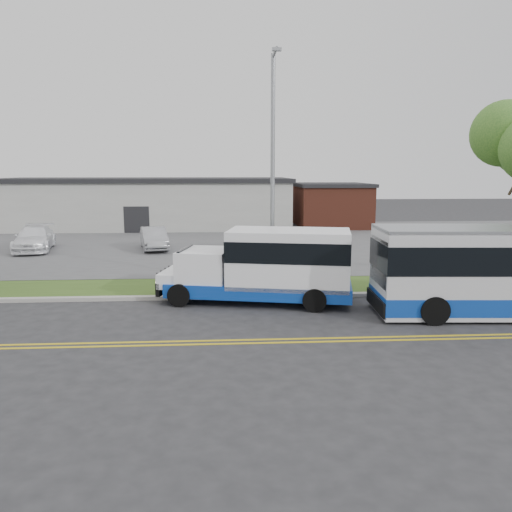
{
  "coord_description": "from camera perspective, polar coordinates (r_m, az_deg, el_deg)",
  "views": [
    {
      "loc": [
        1.0,
        -18.07,
        4.98
      ],
      "look_at": [
        2.24,
        1.65,
        1.6
      ],
      "focal_mm": 35.0,
      "sensor_mm": 36.0,
      "label": 1
    }
  ],
  "objects": [
    {
      "name": "lane_line_south",
      "position": [
        14.81,
        -7.36,
        -10.0
      ],
      "size": [
        70.0,
        0.12,
        0.01
      ],
      "primitive_type": "cube",
      "color": "gold",
      "rests_on": "ground"
    },
    {
      "name": "shuttle_bus",
      "position": [
        18.92,
        1.6,
        -0.9
      ],
      "size": [
        7.6,
        3.75,
        2.8
      ],
      "rotation": [
        0.0,
        0.0,
        -0.21
      ],
      "color": "#0E399C",
      "rests_on": "ground"
    },
    {
      "name": "parked_car_b",
      "position": [
        33.85,
        -23.99,
        1.85
      ],
      "size": [
        3.06,
        5.44,
        1.49
      ],
      "primitive_type": "imported",
      "rotation": [
        0.0,
        0.0,
        0.2
      ],
      "color": "white",
      "rests_on": "parking_lot"
    },
    {
      "name": "brick_wing",
      "position": [
        45.18,
        8.59,
        5.77
      ],
      "size": [
        6.3,
        7.3,
        3.9
      ],
      "color": "brown",
      "rests_on": "ground"
    },
    {
      "name": "verge",
      "position": [
        21.56,
        -6.17,
        -3.57
      ],
      "size": [
        80.0,
        3.3,
        0.1
      ],
      "primitive_type": "cube",
      "color": "#334E1A",
      "rests_on": "ground"
    },
    {
      "name": "streetlight_near",
      "position": [
        20.89,
        1.93,
        10.4
      ],
      "size": [
        0.35,
        1.53,
        9.5
      ],
      "color": "gray",
      "rests_on": "verge"
    },
    {
      "name": "commercial_building",
      "position": [
        45.69,
        -12.48,
        5.97
      ],
      "size": [
        25.4,
        10.4,
        4.35
      ],
      "color": "#9E9E99",
      "rests_on": "ground"
    },
    {
      "name": "lane_line_north",
      "position": [
        15.09,
        -7.29,
        -9.62
      ],
      "size": [
        70.0,
        0.12,
        0.01
      ],
      "primitive_type": "cube",
      "color": "gold",
      "rests_on": "ground"
    },
    {
      "name": "parking_lot",
      "position": [
        35.42,
        -5.18,
        1.67
      ],
      "size": [
        80.0,
        25.0,
        0.1
      ],
      "primitive_type": "cube",
      "color": "#4C4C4F",
      "rests_on": "ground"
    },
    {
      "name": "curb",
      "position": [
        19.81,
        -6.4,
        -4.69
      ],
      "size": [
        80.0,
        0.3,
        0.15
      ],
      "primitive_type": "cube",
      "color": "#9E9B93",
      "rests_on": "ground"
    },
    {
      "name": "ground",
      "position": [
        18.77,
        -6.55,
        -5.74
      ],
      "size": [
        140.0,
        140.0,
        0.0
      ],
      "primitive_type": "plane",
      "color": "#28282B",
      "rests_on": "ground"
    },
    {
      "name": "parked_car_a",
      "position": [
        31.99,
        -11.58,
        2.0
      ],
      "size": [
        2.39,
        4.45,
        1.39
      ],
      "primitive_type": "imported",
      "rotation": [
        0.0,
        0.0,
        0.23
      ],
      "color": "#9D9EA4",
      "rests_on": "parking_lot"
    }
  ]
}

